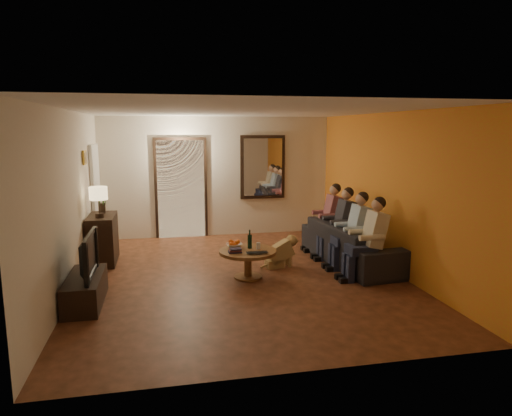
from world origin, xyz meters
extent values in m
cube|color=#3F2111|center=(0.00, 0.00, 0.00)|extent=(5.00, 6.00, 0.01)
cube|color=white|center=(0.00, 0.00, 2.60)|extent=(5.00, 6.00, 0.01)
cube|color=beige|center=(0.00, 3.00, 1.30)|extent=(5.00, 0.02, 2.60)
cube|color=beige|center=(0.00, -3.00, 1.30)|extent=(5.00, 0.02, 2.60)
cube|color=beige|center=(-2.50, 0.00, 1.30)|extent=(0.02, 6.00, 2.60)
cube|color=beige|center=(2.50, 0.00, 1.30)|extent=(0.02, 6.00, 2.60)
cube|color=gold|center=(2.49, 0.00, 1.30)|extent=(0.01, 6.00, 2.60)
cube|color=#FFE0A5|center=(-0.80, 2.98, 1.05)|extent=(1.00, 0.06, 2.10)
cube|color=black|center=(-0.80, 2.97, 1.05)|extent=(1.12, 0.04, 2.22)
cube|color=silver|center=(-0.55, 2.98, 0.90)|extent=(0.45, 0.03, 1.70)
cube|color=black|center=(1.00, 2.96, 1.50)|extent=(1.00, 0.05, 1.40)
cube|color=white|center=(1.00, 2.93, 1.50)|extent=(0.86, 0.02, 1.26)
cube|color=white|center=(-2.46, 2.30, 1.02)|extent=(0.06, 0.85, 2.04)
cube|color=#B28C33|center=(-2.47, 1.30, 1.85)|extent=(0.03, 0.28, 0.24)
cube|color=brown|center=(-2.46, 1.30, 1.85)|extent=(0.01, 0.22, 0.18)
cube|color=black|center=(-2.25, 1.27, 0.42)|extent=(0.45, 0.95, 0.84)
cube|color=black|center=(-2.25, -0.73, 0.19)|extent=(0.45, 1.17, 0.39)
imported|color=black|center=(-2.25, -0.73, 0.68)|extent=(1.00, 0.13, 0.57)
imported|color=black|center=(2.04, 0.36, 0.35)|extent=(2.47, 1.15, 0.70)
cylinder|color=brown|center=(0.09, -0.08, 0.23)|extent=(1.05, 1.05, 0.45)
imported|color=white|center=(-0.09, 0.14, 0.48)|extent=(0.26, 0.26, 0.06)
cylinder|color=silver|center=(0.27, -0.03, 0.50)|extent=(0.06, 0.06, 0.10)
imported|color=black|center=(0.19, -0.36, 0.46)|extent=(0.33, 0.22, 0.03)
camera|label=1|loc=(-1.19, -6.90, 2.31)|focal=32.00mm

